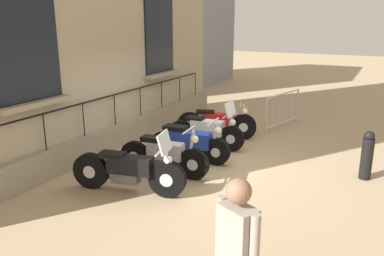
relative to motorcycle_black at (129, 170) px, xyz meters
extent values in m
plane|color=tan|center=(0.51, 1.94, -0.43)|extent=(60.00, 60.00, 0.00)
cube|color=gray|center=(-1.84, 1.94, -0.12)|extent=(0.20, 10.41, 0.62)
cube|color=black|center=(-1.90, 4.23, 2.44)|extent=(0.06, 1.43, 2.50)
cube|color=gray|center=(-1.82, 4.23, 1.14)|extent=(0.24, 1.63, 0.10)
cube|color=black|center=(-1.90, -0.35, 2.44)|extent=(0.06, 1.43, 2.50)
cube|color=gray|center=(-1.82, -0.35, 1.14)|extent=(0.24, 1.63, 0.10)
cube|color=black|center=(-1.80, 1.94, 0.93)|extent=(0.03, 8.75, 0.03)
cylinder|color=black|center=(-1.80, -0.25, 0.56)|extent=(0.02, 0.02, 0.74)
cylinder|color=black|center=(-1.80, 0.84, 0.56)|extent=(0.02, 0.02, 0.74)
cylinder|color=black|center=(-1.80, 1.94, 0.56)|extent=(0.02, 0.02, 0.74)
cylinder|color=black|center=(-1.80, 3.03, 0.56)|extent=(0.02, 0.02, 0.74)
cylinder|color=black|center=(-1.80, 4.12, 0.56)|extent=(0.02, 0.02, 0.74)
cylinder|color=black|center=(-1.80, 5.22, 0.56)|extent=(0.02, 0.02, 0.74)
cylinder|color=black|center=(-1.80, 6.31, 0.56)|extent=(0.02, 0.02, 0.74)
cylinder|color=black|center=(0.72, 0.15, -0.09)|extent=(0.71, 0.28, 0.69)
cylinder|color=silver|center=(0.72, 0.15, -0.09)|extent=(0.27, 0.20, 0.24)
cylinder|color=black|center=(-0.77, -0.17, -0.09)|extent=(0.71, 0.28, 0.69)
cylinder|color=silver|center=(-0.77, -0.17, -0.09)|extent=(0.27, 0.20, 0.24)
cube|color=black|center=(0.03, 0.00, 0.12)|extent=(0.88, 0.45, 0.32)
cube|color=#4C4C51|center=(-0.07, -0.02, -0.12)|extent=(0.54, 0.33, 0.24)
cube|color=black|center=(-0.31, -0.07, 0.28)|extent=(0.51, 0.35, 0.10)
cylinder|color=silver|center=(0.67, 0.14, 0.18)|extent=(0.17, 0.09, 0.55)
cylinder|color=silver|center=(0.62, 0.13, 0.45)|extent=(0.17, 0.62, 0.04)
sphere|color=white|center=(0.74, 0.16, 0.27)|extent=(0.16, 0.16, 0.16)
cylinder|color=silver|center=(-0.26, 0.10, -0.24)|extent=(0.76, 0.24, 0.08)
cube|color=silver|center=(0.68, 0.14, 0.60)|extent=(0.23, 0.52, 0.36)
cylinder|color=black|center=(0.77, 1.08, -0.11)|extent=(0.66, 0.18, 0.65)
cylinder|color=silver|center=(0.77, 1.08, -0.11)|extent=(0.24, 0.16, 0.23)
cylinder|color=black|center=(-0.54, 0.95, -0.11)|extent=(0.66, 0.18, 0.65)
cylinder|color=silver|center=(-0.54, 0.95, -0.11)|extent=(0.24, 0.16, 0.23)
cube|color=#B2B2BC|center=(0.17, 1.02, 0.10)|extent=(0.77, 0.35, 0.34)
cube|color=#4C4C51|center=(0.07, 1.01, -0.14)|extent=(0.46, 0.27, 0.23)
cube|color=black|center=(-0.14, 0.99, 0.32)|extent=(0.44, 0.29, 0.10)
cylinder|color=silver|center=(0.72, 1.08, 0.24)|extent=(0.16, 0.08, 0.71)
cylinder|color=silver|center=(0.68, 1.07, 0.59)|extent=(0.10, 0.62, 0.04)
sphere|color=white|center=(0.79, 1.09, 0.41)|extent=(0.16, 0.16, 0.16)
cylinder|color=silver|center=(-0.08, 1.15, -0.25)|extent=(0.67, 0.15, 0.08)
cylinder|color=black|center=(0.86, 2.05, -0.13)|extent=(0.62, 0.20, 0.61)
cylinder|color=silver|center=(0.86, 2.05, -0.13)|extent=(0.22, 0.19, 0.21)
cylinder|color=black|center=(-0.47, 1.94, -0.13)|extent=(0.62, 0.20, 0.61)
cylinder|color=silver|center=(-0.47, 1.94, -0.13)|extent=(0.22, 0.19, 0.21)
cube|color=#1E389E|center=(0.24, 2.00, 0.08)|extent=(0.95, 0.40, 0.35)
cube|color=#4C4C51|center=(0.14, 1.99, -0.16)|extent=(0.58, 0.31, 0.21)
cube|color=black|center=(-0.13, 1.97, 0.31)|extent=(0.54, 0.34, 0.10)
cylinder|color=silver|center=(0.81, 2.04, 0.20)|extent=(0.16, 0.07, 0.67)
cylinder|color=silver|center=(0.76, 2.04, 0.54)|extent=(0.09, 0.73, 0.04)
sphere|color=white|center=(0.88, 2.05, 0.36)|extent=(0.16, 0.16, 0.16)
cylinder|color=silver|center=(-0.05, 2.16, -0.27)|extent=(0.84, 0.14, 0.08)
cylinder|color=black|center=(0.81, 3.04, -0.11)|extent=(0.65, 0.15, 0.64)
cylinder|color=silver|center=(0.81, 3.04, -0.11)|extent=(0.23, 0.14, 0.23)
cylinder|color=black|center=(-0.52, 2.95, -0.11)|extent=(0.65, 0.15, 0.64)
cylinder|color=silver|center=(-0.52, 2.95, -0.11)|extent=(0.23, 0.14, 0.23)
cube|color=silver|center=(0.20, 2.99, 0.11)|extent=(0.82, 0.37, 0.35)
cube|color=#4C4C51|center=(0.10, 2.99, -0.14)|extent=(0.49, 0.29, 0.23)
cube|color=black|center=(-0.13, 2.97, 0.29)|extent=(0.46, 0.32, 0.10)
cylinder|color=silver|center=(0.76, 3.03, 0.18)|extent=(0.16, 0.07, 0.60)
cylinder|color=silver|center=(0.71, 3.03, 0.48)|extent=(0.08, 0.71, 0.04)
sphere|color=white|center=(0.83, 3.04, 0.30)|extent=(0.16, 0.16, 0.16)
cylinder|color=silver|center=(-0.06, 3.15, -0.26)|extent=(0.72, 0.13, 0.08)
cube|color=silver|center=(0.77, 3.03, 0.63)|extent=(0.16, 0.58, 0.36)
cylinder|color=black|center=(0.73, 4.11, -0.09)|extent=(0.69, 0.34, 0.69)
cylinder|color=silver|center=(0.73, 4.11, -0.09)|extent=(0.28, 0.22, 0.24)
cylinder|color=black|center=(-0.64, 3.65, -0.09)|extent=(0.69, 0.34, 0.69)
cylinder|color=silver|center=(-0.64, 3.65, -0.09)|extent=(0.28, 0.22, 0.24)
cube|color=red|center=(0.09, 3.89, 0.10)|extent=(0.89, 0.51, 0.30)
cube|color=#4C4C51|center=(0.00, 3.86, -0.12)|extent=(0.55, 0.35, 0.24)
cube|color=black|center=(-0.24, 3.78, 0.28)|extent=(0.53, 0.37, 0.10)
cylinder|color=silver|center=(0.69, 4.09, 0.22)|extent=(0.17, 0.11, 0.62)
cylinder|color=silver|center=(0.64, 4.08, 0.52)|extent=(0.21, 0.53, 0.04)
sphere|color=white|center=(0.75, 4.11, 0.34)|extent=(0.16, 0.16, 0.16)
cylinder|color=silver|center=(-0.20, 3.94, -0.24)|extent=(0.76, 0.32, 0.08)
cylinder|color=#B7B7BF|center=(1.12, 4.84, 0.09)|extent=(0.05, 0.05, 1.05)
cylinder|color=#B7B7BF|center=(1.59, 6.60, 0.09)|extent=(0.05, 0.05, 1.05)
cylinder|color=#B7B7BF|center=(1.35, 5.72, 0.59)|extent=(0.51, 1.77, 0.04)
cylinder|color=#B7B7BF|center=(1.35, 5.72, -0.28)|extent=(0.51, 1.77, 0.04)
cylinder|color=#B7B7BF|center=(1.21, 5.20, 0.17)|extent=(0.02, 0.02, 0.87)
cylinder|color=#B7B7BF|center=(1.31, 5.55, 0.17)|extent=(0.02, 0.02, 0.87)
cylinder|color=#B7B7BF|center=(1.40, 5.90, 0.17)|extent=(0.02, 0.02, 0.87)
cylinder|color=#B7B7BF|center=(1.50, 6.25, 0.17)|extent=(0.02, 0.02, 0.87)
cylinder|color=black|center=(3.84, 2.69, -0.01)|extent=(0.23, 0.23, 0.85)
sphere|color=black|center=(3.84, 2.69, 0.46)|extent=(0.21, 0.21, 0.21)
cube|color=gray|center=(3.00, -2.42, 0.76)|extent=(0.42, 0.35, 0.62)
sphere|color=#8C664C|center=(3.00, -2.42, 1.22)|extent=(0.24, 0.24, 0.24)
cylinder|color=gray|center=(2.80, -2.33, 0.79)|extent=(0.09, 0.09, 0.59)
cylinder|color=gray|center=(3.20, -2.52, 0.79)|extent=(0.09, 0.09, 0.59)
cube|color=gray|center=(-5.44, 11.11, 2.96)|extent=(3.65, 6.82, 6.80)
camera|label=1|loc=(4.08, -5.45, 2.69)|focal=36.61mm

